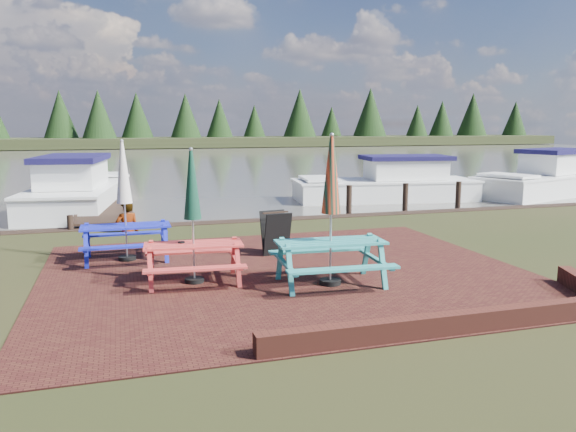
# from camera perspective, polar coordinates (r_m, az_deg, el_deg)

# --- Properties ---
(ground) EXTENTS (120.00, 120.00, 0.00)m
(ground) POSITION_cam_1_polar(r_m,az_deg,el_deg) (9.79, 1.65, -7.40)
(ground) COLOR black
(ground) RESTS_ON ground
(paving) EXTENTS (9.00, 7.50, 0.02)m
(paving) POSITION_cam_1_polar(r_m,az_deg,el_deg) (10.71, -0.05, -5.87)
(paving) COLOR #351311
(paving) RESTS_ON ground
(brick_wall) EXTENTS (6.21, 1.79, 0.30)m
(brick_wall) POSITION_cam_1_polar(r_m,az_deg,el_deg) (8.68, 20.73, -9.20)
(brick_wall) COLOR #4C1E16
(brick_wall) RESTS_ON ground
(water) EXTENTS (120.00, 60.00, 0.02)m
(water) POSITION_cam_1_polar(r_m,az_deg,el_deg) (46.08, -13.11, 5.58)
(water) COLOR #403E37
(water) RESTS_ON ground
(far_treeline) EXTENTS (120.00, 10.00, 8.10)m
(far_treeline) POSITION_cam_1_polar(r_m,az_deg,el_deg) (74.95, -14.70, 9.38)
(far_treeline) COLOR black
(far_treeline) RESTS_ON ground
(picnic_table_teal) EXTENTS (2.00, 1.80, 2.64)m
(picnic_table_teal) POSITION_cam_1_polar(r_m,az_deg,el_deg) (9.81, 4.36, -1.83)
(picnic_table_teal) COLOR teal
(picnic_table_teal) RESTS_ON ground
(picnic_table_red) EXTENTS (1.84, 1.67, 2.39)m
(picnic_table_red) POSITION_cam_1_polar(r_m,az_deg,el_deg) (10.06, -9.60, -2.15)
(picnic_table_red) COLOR #CE3934
(picnic_table_red) RESTS_ON ground
(picnic_table_blue) EXTENTS (1.79, 1.59, 2.48)m
(picnic_table_blue) POSITION_cam_1_polar(r_m,az_deg,el_deg) (12.03, -16.19, -0.37)
(picnic_table_blue) COLOR #171EAE
(picnic_table_blue) RESTS_ON ground
(chalkboard) EXTENTS (0.62, 0.64, 0.95)m
(chalkboard) POSITION_cam_1_polar(r_m,az_deg,el_deg) (12.12, -1.27, -1.73)
(chalkboard) COLOR black
(chalkboard) RESTS_ON ground
(jetty) EXTENTS (1.76, 9.08, 1.00)m
(jetty) POSITION_cam_1_polar(r_m,az_deg,el_deg) (20.36, -18.11, 1.23)
(jetty) COLOR black
(jetty) RESTS_ON ground
(boat_jetty) EXTENTS (3.57, 7.73, 2.16)m
(boat_jetty) POSITION_cam_1_polar(r_m,az_deg,el_deg) (20.98, -20.52, 2.24)
(boat_jetty) COLOR white
(boat_jetty) RESTS_ON ground
(boat_near) EXTENTS (7.46, 3.43, 1.95)m
(boat_near) POSITION_cam_1_polar(r_m,az_deg,el_deg) (22.71, 10.19, 3.03)
(boat_near) COLOR white
(boat_near) RESTS_ON ground
(boat_far) EXTENTS (7.32, 4.53, 2.15)m
(boat_far) POSITION_cam_1_polar(r_m,az_deg,el_deg) (26.13, 24.70, 3.26)
(boat_far) COLOR white
(boat_far) RESTS_ON ground
(person) EXTENTS (0.67, 0.51, 1.67)m
(person) POSITION_cam_1_polar(r_m,az_deg,el_deg) (15.21, -16.13, 1.47)
(person) COLOR gray
(person) RESTS_ON ground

